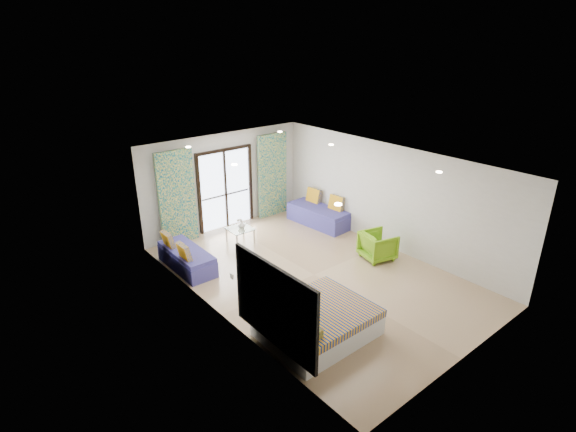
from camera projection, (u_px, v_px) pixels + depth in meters
floor at (314, 275)px, 10.39m from camera, size 5.00×7.50×0.01m
ceiling at (317, 162)px, 9.37m from camera, size 5.00×7.50×0.01m
wall_back at (225, 181)px, 12.56m from camera, size 5.00×0.01×2.70m
wall_front at (474, 291)px, 7.20m from camera, size 5.00×0.01×2.70m
wall_left at (218, 254)px, 8.41m from camera, size 0.01×7.50×2.70m
wall_right at (388, 197)px, 11.35m from camera, size 0.01×7.50×2.70m
balcony_door at (225, 184)px, 12.57m from camera, size 1.76×0.08×2.28m
balcony_rail at (226, 195)px, 12.69m from camera, size 1.52×0.03×0.04m
curtain_left at (177, 198)px, 11.55m from camera, size 1.00×0.10×2.50m
curtain_right at (272, 175)px, 13.38m from camera, size 1.00×0.10×2.50m
downlight_a at (338, 204)px, 7.13m from camera, size 0.12×0.12×0.02m
downlight_b at (439, 172)px, 8.77m from camera, size 0.12×0.12×0.02m
downlight_c at (234, 165)px, 9.27m from camera, size 0.12×0.12×0.02m
downlight_d at (331, 145)px, 10.92m from camera, size 0.12×0.12×0.02m
downlight_e at (188, 147)px, 10.70m from camera, size 0.12×0.12×0.02m
downlight_f at (280, 132)px, 12.34m from camera, size 0.12×0.12×0.02m
headboard at (274, 306)px, 7.35m from camera, size 0.06×2.10×1.50m
switch_plate at (232, 276)px, 8.24m from camera, size 0.02×0.10×0.10m
bed at (317, 322)px, 8.22m from camera, size 1.95×1.59×0.67m
daybed_left at (186, 258)px, 10.59m from camera, size 0.68×1.74×0.86m
daybed_right at (319, 215)px, 13.03m from camera, size 0.88×1.95×0.94m
coffee_table at (240, 230)px, 11.86m from camera, size 0.63×0.63×0.70m
vase at (241, 225)px, 11.84m from camera, size 0.24×0.25×0.20m
armchair at (378, 244)px, 11.01m from camera, size 0.85×0.89×0.76m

